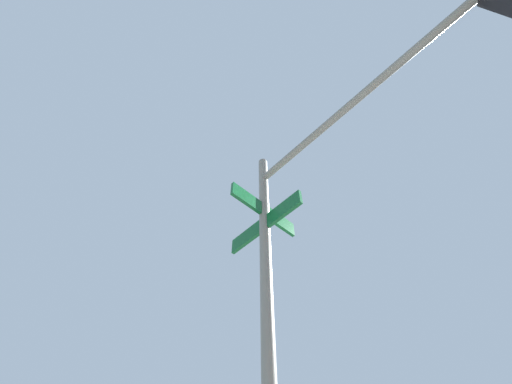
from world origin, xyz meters
TOP-DOWN VIEW (x-y plane):
  - traffic_signal_near at (-5.77, -5.79)m, footprint 2.18×3.25m

SIDE VIEW (x-z plane):
  - traffic_signal_near at x=-5.77m, z-range 1.11..6.28m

